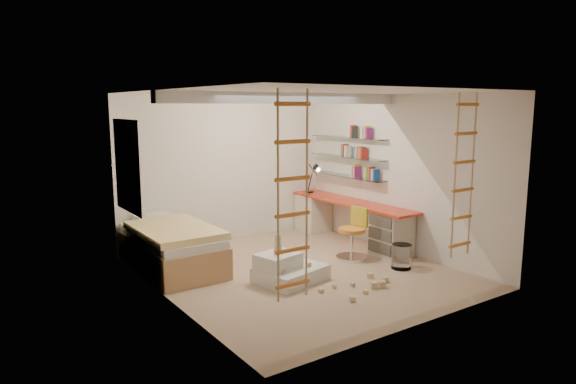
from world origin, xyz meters
TOP-DOWN VIEW (x-y plane):
  - floor at (0.00, 0.00)m, footprint 4.50×4.50m
  - ceiling_beam at (0.00, 0.30)m, footprint 4.00×0.18m
  - window_frame at (-1.97, 1.50)m, footprint 0.06×1.15m
  - window_blind at (-1.93, 1.50)m, footprint 0.02×1.00m
  - rope_ladder_left at (-1.35, -1.75)m, footprint 0.41×0.04m
  - rope_ladder_right at (1.35, -1.75)m, footprint 0.41×0.04m
  - waste_bin at (1.35, -0.74)m, footprint 0.30×0.30m
  - desk at (1.72, 0.86)m, footprint 0.56×2.80m
  - shelves at (1.87, 1.13)m, footprint 0.25×1.80m
  - bed at (-1.48, 1.23)m, footprint 1.02×2.00m
  - task_lamp at (1.67, 1.82)m, footprint 0.14×0.36m
  - swivel_chair at (1.07, 0.05)m, footprint 0.55×0.55m
  - play_platform at (-0.37, -0.22)m, footprint 1.04×0.89m
  - toy_blocks at (-0.00, -0.72)m, footprint 1.35×1.26m
  - books at (1.87, 1.13)m, footprint 0.14×0.70m

SIDE VIEW (x-z plane):
  - floor at x=0.00m, z-range 0.00..0.00m
  - play_platform at x=-0.37m, z-range -0.04..0.36m
  - toy_blocks at x=0.00m, z-range -0.15..0.52m
  - waste_bin at x=1.35m, z-range 0.00..0.37m
  - swivel_chair at x=1.07m, z-range -0.11..0.72m
  - bed at x=-1.48m, z-range -0.02..0.67m
  - desk at x=1.72m, z-range 0.03..0.78m
  - task_lamp at x=1.67m, z-range 0.85..1.42m
  - shelves at x=1.87m, z-range 1.14..1.86m
  - rope_ladder_left at x=-1.35m, z-range 0.45..2.58m
  - rope_ladder_right at x=1.35m, z-range 0.45..2.58m
  - window_frame at x=-1.97m, z-range 0.88..2.23m
  - window_blind at x=-1.93m, z-range 0.95..2.15m
  - books at x=1.87m, z-range 1.11..2.03m
  - ceiling_beam at x=0.00m, z-range 2.44..2.60m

